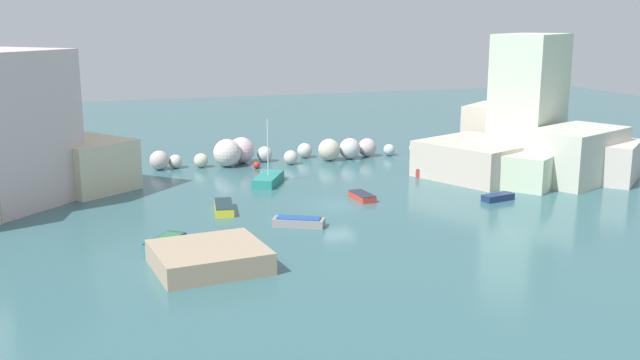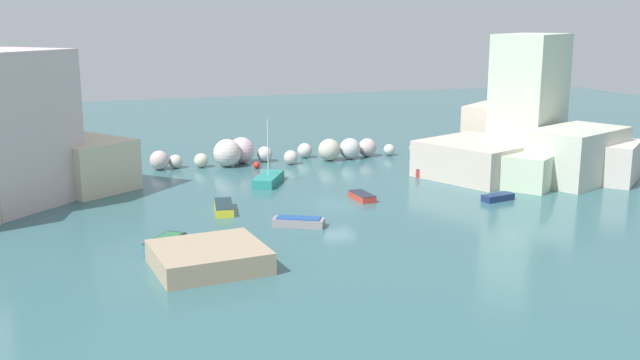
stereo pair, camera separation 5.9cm
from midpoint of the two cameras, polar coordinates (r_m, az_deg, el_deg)
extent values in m
plane|color=#356469|center=(56.71, 1.45, -1.93)|extent=(160.00, 160.00, 0.00)
cube|color=beige|center=(60.73, -23.46, 3.71)|extent=(11.68, 11.70, 11.86)
cube|color=beige|center=(64.81, -18.13, 1.20)|extent=(9.75, 10.26, 4.22)
cube|color=beige|center=(66.27, -22.47, 2.07)|extent=(9.28, 9.84, 6.41)
cube|color=beige|center=(69.55, 21.49, 1.39)|extent=(7.94, 7.82, 3.48)
cube|color=beige|center=(66.22, 14.69, 1.07)|extent=(10.39, 10.55, 2.90)
cube|color=beige|center=(78.00, 14.42, 3.69)|extent=(9.76, 9.96, 5.32)
cube|color=beige|center=(68.04, 19.44, 1.85)|extent=(10.40, 8.64, 4.73)
cube|color=beige|center=(71.93, 16.03, 5.85)|extent=(9.53, 8.76, 12.72)
cube|color=beige|center=(67.73, 12.29, 1.60)|extent=(11.53, 11.58, 3.26)
sphere|color=beige|center=(71.07, -12.40, 1.52)|extent=(1.84, 1.84, 1.84)
sphere|color=beige|center=(71.52, -11.18, 1.44)|extent=(1.32, 1.32, 1.32)
sphere|color=beige|center=(71.42, -9.25, 1.52)|extent=(1.38, 1.38, 1.38)
sphere|color=beige|center=(71.39, -7.23, 2.12)|extent=(2.69, 2.69, 2.69)
sphere|color=beige|center=(72.94, -6.11, 2.33)|extent=(2.59, 2.59, 2.59)
sphere|color=silver|center=(73.51, -4.31, 2.03)|extent=(1.55, 1.55, 1.55)
sphere|color=beige|center=(71.99, -2.26, 1.78)|extent=(1.41, 1.41, 1.41)
sphere|color=beige|center=(75.36, -1.17, 2.32)|extent=(1.53, 1.53, 1.53)
sphere|color=beige|center=(73.82, 0.75, 2.38)|extent=(2.23, 2.23, 2.23)
sphere|color=silver|center=(74.79, 2.38, 2.47)|extent=(2.14, 2.14, 2.14)
sphere|color=beige|center=(76.19, 3.74, 2.56)|extent=(1.91, 1.91, 1.91)
sphere|color=silver|center=(76.97, 5.45, 2.36)|extent=(1.21, 1.21, 1.21)
sphere|color=beige|center=(77.79, 7.50, 2.48)|extent=(1.37, 1.37, 1.37)
sphere|color=beige|center=(78.72, 8.37, 2.66)|extent=(1.61, 1.61, 1.61)
cube|color=tan|center=(42.99, -8.64, -5.97)|extent=(6.81, 6.36, 1.29)
sphere|color=red|center=(70.33, -4.95, 1.17)|extent=(0.66, 0.66, 0.66)
cube|color=teal|center=(63.83, -4.03, 0.05)|extent=(3.80, 5.02, 0.77)
cylinder|color=silver|center=(63.28, -4.07, 2.56)|extent=(0.10, 0.10, 4.90)
cube|color=#C73D38|center=(67.84, 10.12, 0.61)|extent=(6.66, 4.65, 0.70)
cube|color=#281B37|center=(67.76, 10.13, 0.93)|extent=(6.53, 4.56, 0.06)
cube|color=#9E937F|center=(67.74, 10.58, 1.18)|extent=(2.62, 2.45, 0.70)
cube|color=black|center=(67.53, 7.63, 1.16)|extent=(0.51, 0.55, 0.50)
cube|color=navy|center=(59.54, 13.75, -1.32)|extent=(2.81, 1.53, 0.53)
cube|color=yellow|center=(55.07, -7.49, -2.16)|extent=(1.84, 3.97, 0.58)
cube|color=#1C3137|center=(54.99, -7.50, -1.84)|extent=(1.80, 3.89, 0.06)
cube|color=#C2392B|center=(58.26, 3.33, -1.31)|extent=(1.37, 2.91, 0.47)
cube|color=#242836|center=(58.20, 3.33, -1.06)|extent=(1.35, 2.85, 0.06)
cube|color=teal|center=(47.82, -11.99, -4.75)|extent=(3.03, 3.36, 0.39)
cube|color=#262F2D|center=(47.75, -12.01, -4.49)|extent=(2.97, 3.30, 0.06)
cube|color=#2D7047|center=(47.75, -12.01, -4.48)|extent=(2.58, 2.86, 0.08)
cube|color=gray|center=(50.85, -1.65, -3.32)|extent=(3.73, 2.77, 0.55)
cube|color=#234C93|center=(50.77, -1.65, -2.98)|extent=(3.17, 2.35, 0.08)
camera|label=1|loc=(0.03, -89.97, 0.01)|focal=40.98mm
camera|label=2|loc=(0.03, 90.03, -0.01)|focal=40.98mm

